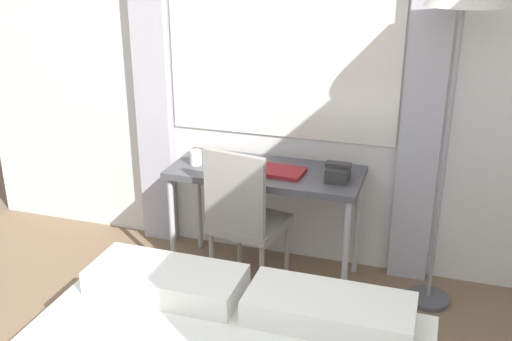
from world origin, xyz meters
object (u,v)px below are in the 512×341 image
desk_chair (244,215)px  telephone (338,172)px  standing_lamp (463,7)px  mug (196,158)px  desk (266,180)px  book (279,171)px

desk_chair → telephone: (0.50, 0.21, 0.25)m
desk_chair → standing_lamp: standing_lamp is taller
mug → desk: bearing=6.6°
standing_lamp → desk_chair: bearing=-166.7°
standing_lamp → book: standing_lamp is taller
standing_lamp → mug: (-1.46, -0.06, -0.94)m
desk_chair → telephone: size_ratio=5.67×
desk_chair → standing_lamp: (1.08, 0.26, 1.19)m
desk_chair → mug: bearing=163.0°
standing_lamp → mug: standing_lamp is taller
standing_lamp → desk: bearing=-179.4°
standing_lamp → mug: 1.74m
desk_chair → telephone: bearing=33.2°
desk_chair → mug: desk_chair is taller
book → standing_lamp: bearing=2.8°
mug → standing_lamp: bearing=2.4°
desk → standing_lamp: 1.47m
book → mug: (-0.53, -0.02, 0.03)m
desk → telephone: telephone is taller
book → mug: size_ratio=3.39×
telephone → desk_chair: bearing=-157.0°
desk → book: bearing=-20.9°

